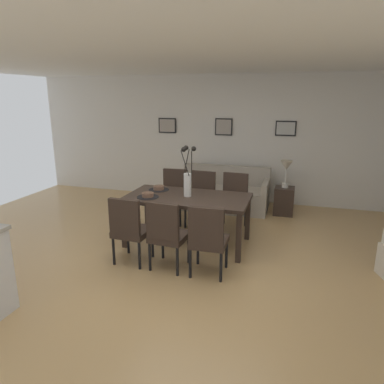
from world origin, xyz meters
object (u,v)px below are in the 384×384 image
object	(u,v)px
dining_chair_mid_right	(233,198)
bowl_near_left	(148,194)
dining_table	(188,201)
framed_picture_right	(286,128)
centerpiece_vase	(188,177)
bowl_near_right	(159,187)
dining_chair_near_left	(130,227)
dining_chair_near_right	(173,193)
table_lamp	(286,168)
sofa	(223,194)
dining_chair_far_left	(167,232)
framed_picture_left	(167,126)
framed_picture_center	(224,127)
dining_chair_mid_left	(208,237)
dining_chair_far_right	(201,196)
side_table	(284,201)

from	to	relation	value
dining_chair_mid_right	bowl_near_left	distance (m)	1.54
dining_table	framed_picture_right	world-z (taller)	framed_picture_right
centerpiece_vase	bowl_near_right	size ratio (longest dim) A/B	4.32
bowl_near_right	framed_picture_right	world-z (taller)	framed_picture_right
dining_chair_near_left	centerpiece_vase	size ratio (longest dim) A/B	1.25
dining_chair_near_right	framed_picture_right	world-z (taller)	framed_picture_right
table_lamp	sofa	bearing A→B (deg)	176.23
dining_chair_far_left	sofa	size ratio (longest dim) A/B	0.52
dining_chair_mid_right	sofa	bearing A→B (deg)	110.78
centerpiece_vase	table_lamp	world-z (taller)	centerpiece_vase
framed_picture_left	framed_picture_center	xyz separation A→B (m)	(1.24, -0.00, 0.00)
dining_chair_far_left	bowl_near_right	xyz separation A→B (m)	(-0.54, 1.09, 0.27)
dining_chair_mid_left	sofa	bearing A→B (deg)	98.11
dining_chair_far_left	dining_chair_far_right	distance (m)	1.73
dining_table	dining_chair_mid_right	xyz separation A→B (m)	(0.53, 0.87, -0.15)
dining_chair_far_left	sofa	world-z (taller)	dining_chair_far_left
dining_table	side_table	distance (m)	2.29
dining_table	dining_chair_near_right	world-z (taller)	dining_chair_near_right
dining_table	framed_picture_left	distance (m)	2.92
table_lamp	framed_picture_left	bearing A→B (deg)	165.43
dining_chair_near_right	dining_chair_far_left	xyz separation A→B (m)	(0.54, -1.76, 0.00)
centerpiece_vase	side_table	bearing A→B (deg)	54.00
bowl_near_right	bowl_near_left	bearing A→B (deg)	-90.00
bowl_near_right	framed_picture_left	xyz separation A→B (m)	(-0.70, 2.28, 0.77)
centerpiece_vase	dining_table	bearing A→B (deg)	-124.65
dining_chair_mid_right	framed_picture_left	size ratio (longest dim) A/B	2.32
dining_chair_near_right	dining_chair_far_left	distance (m)	1.84
table_lamp	framed_picture_right	distance (m)	0.94
dining_chair_far_left	side_table	distance (m)	3.02
framed_picture_center	table_lamp	bearing A→B (deg)	-26.74
dining_chair_far_left	framed_picture_right	bearing A→B (deg)	69.72
sofa	framed_picture_center	size ratio (longest dim) A/B	4.91
dining_chair_mid_left	sofa	size ratio (longest dim) A/B	0.52
dining_chair_near_right	side_table	distance (m)	2.10
centerpiece_vase	bowl_near_left	bearing A→B (deg)	-158.37
dining_chair_far_right	dining_chair_mid_right	bearing A→B (deg)	1.53
centerpiece_vase	framed_picture_center	distance (m)	2.54
dining_table	dining_chair_mid_left	size ratio (longest dim) A/B	1.96
dining_chair_mid_left	bowl_near_left	distance (m)	1.30
framed_picture_left	dining_chair_near_right	bearing A→B (deg)	-66.39
dining_chair_far_right	framed_picture_left	size ratio (longest dim) A/B	2.32
dining_chair_far_right	table_lamp	size ratio (longest dim) A/B	1.80
dining_table	framed_picture_left	size ratio (longest dim) A/B	4.54
sofa	framed_picture_right	distance (m)	1.78
dining_chair_far_right	dining_chair_mid_right	world-z (taller)	same
table_lamp	framed_picture_right	world-z (taller)	framed_picture_right
framed_picture_center	sofa	bearing A→B (deg)	-76.75
sofa	framed_picture_center	xyz separation A→B (m)	(-0.14, 0.59, 1.27)
bowl_near_right	side_table	size ratio (longest dim) A/B	0.33
dining_chair_near_right	framed_picture_center	bearing A→B (deg)	71.35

